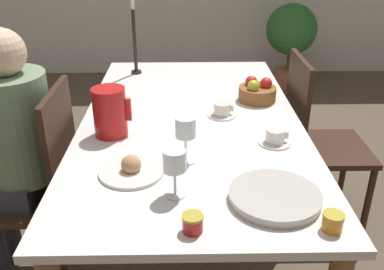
{
  "coord_description": "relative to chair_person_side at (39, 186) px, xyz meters",
  "views": [
    {
      "loc": [
        -0.03,
        -1.75,
        1.54
      ],
      "look_at": [
        0.0,
        -0.26,
        0.8
      ],
      "focal_mm": 40.0,
      "sensor_mm": 36.0,
      "label": 1
    }
  ],
  "objects": [
    {
      "name": "candlestick_tall",
      "position": [
        0.36,
        0.82,
        0.42
      ],
      "size": [
        0.06,
        0.06,
        0.42
      ],
      "color": "black",
      "rests_on": "dining_table"
    },
    {
      "name": "chair_opposite",
      "position": [
        1.34,
        0.42,
        0.0
      ],
      "size": [
        0.42,
        0.42,
        0.95
      ],
      "rotation": [
        0.0,
        0.0,
        -1.57
      ],
      "color": "#331E14",
      "rests_on": "ground_plane"
    },
    {
      "name": "chair_person_side",
      "position": [
        0.0,
        0.0,
        0.0
      ],
      "size": [
        0.42,
        0.42,
        0.95
      ],
      "rotation": [
        0.0,
        0.0,
        1.57
      ],
      "color": "#331E14",
      "rests_on": "ground_plane"
    },
    {
      "name": "potted_plant",
      "position": [
        1.72,
        2.67,
        0.03
      ],
      "size": [
        0.51,
        0.51,
        0.84
      ],
      "color": "#A8603D",
      "rests_on": "ground_plane"
    },
    {
      "name": "red_pitcher",
      "position": [
        0.34,
        0.01,
        0.35
      ],
      "size": [
        0.16,
        0.14,
        0.2
      ],
      "color": "red",
      "rests_on": "dining_table"
    },
    {
      "name": "wine_glass_juice",
      "position": [
        0.61,
        -0.44,
        0.36
      ],
      "size": [
        0.07,
        0.07,
        0.16
      ],
      "color": "white",
      "rests_on": "dining_table"
    },
    {
      "name": "jam_jar_red",
      "position": [
        1.06,
        -0.63,
        0.28
      ],
      "size": [
        0.06,
        0.06,
        0.05
      ],
      "color": "#C67A1E",
      "rests_on": "dining_table"
    },
    {
      "name": "bread_plate",
      "position": [
        0.45,
        -0.3,
        0.26
      ],
      "size": [
        0.23,
        0.23,
        0.07
      ],
      "color": "silver",
      "rests_on": "dining_table"
    },
    {
      "name": "serving_tray",
      "position": [
        0.93,
        -0.48,
        0.26
      ],
      "size": [
        0.29,
        0.29,
        0.03
      ],
      "color": "#B7B2A8",
      "rests_on": "dining_table"
    },
    {
      "name": "dining_table",
      "position": [
        0.67,
        0.16,
        0.15
      ],
      "size": [
        0.97,
        1.75,
        0.75
      ],
      "color": "silver",
      "rests_on": "ground_plane"
    },
    {
      "name": "teacup_across",
      "position": [
        0.81,
        0.19,
        0.27
      ],
      "size": [
        0.13,
        0.13,
        0.06
      ],
      "color": "silver",
      "rests_on": "dining_table"
    },
    {
      "name": "wine_glass_water",
      "position": [
        0.65,
        -0.22,
        0.38
      ],
      "size": [
        0.07,
        0.07,
        0.18
      ],
      "color": "white",
      "rests_on": "dining_table"
    },
    {
      "name": "teacup_near_person",
      "position": [
        1.0,
        -0.09,
        0.27
      ],
      "size": [
        0.13,
        0.13,
        0.06
      ],
      "color": "silver",
      "rests_on": "dining_table"
    },
    {
      "name": "jam_jar_amber",
      "position": [
        0.66,
        -0.62,
        0.28
      ],
      "size": [
        0.06,
        0.06,
        0.05
      ],
      "color": "#A81E1E",
      "rests_on": "dining_table"
    },
    {
      "name": "ground_plane",
      "position": [
        0.67,
        0.16,
        -0.5
      ],
      "size": [
        20.0,
        20.0,
        0.0
      ],
      "primitive_type": "plane",
      "color": "brown"
    },
    {
      "name": "person_seated",
      "position": [
        -0.09,
        0.02,
        0.21
      ],
      "size": [
        0.39,
        0.41,
        1.19
      ],
      "rotation": [
        0.0,
        0.0,
        1.57
      ],
      "color": "#33333D",
      "rests_on": "ground_plane"
    },
    {
      "name": "fruit_bowl",
      "position": [
        1.0,
        0.37,
        0.29
      ],
      "size": [
        0.18,
        0.18,
        0.12
      ],
      "color": "brown",
      "rests_on": "dining_table"
    }
  ]
}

